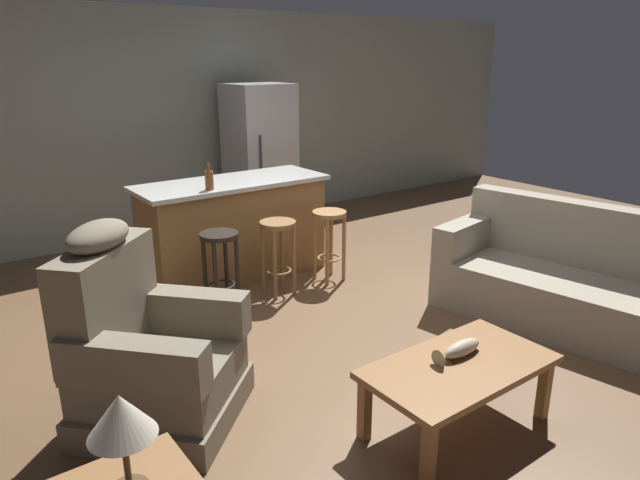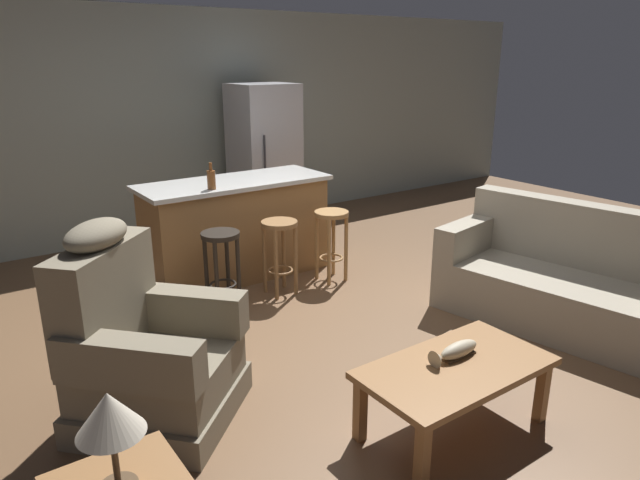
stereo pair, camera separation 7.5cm
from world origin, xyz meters
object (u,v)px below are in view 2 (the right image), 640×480
(couch, at_px, (567,283))
(recliner_near_lamp, at_px, (145,352))
(bar_stool_left, at_px, (221,256))
(bar_stool_right, at_px, (331,233))
(bar_stool_middle, at_px, (280,244))
(coffee_table, at_px, (456,374))
(bottle_tall_green, at_px, (211,179))
(refrigerator, at_px, (264,159))
(fish_figurine, at_px, (455,352))
(kitchen_island, at_px, (236,228))
(table_lamp, at_px, (110,418))

(couch, height_order, recliner_near_lamp, recliner_near_lamp)
(bar_stool_left, bearing_deg, bar_stool_right, 0.00)
(bar_stool_middle, bearing_deg, coffee_table, -96.17)
(coffee_table, height_order, bottle_tall_green, bottle_tall_green)
(recliner_near_lamp, height_order, refrigerator, refrigerator)
(fish_figurine, height_order, bar_stool_left, bar_stool_left)
(coffee_table, bearing_deg, bar_stool_right, 70.26)
(bar_stool_middle, height_order, bar_stool_right, same)
(coffee_table, bearing_deg, fish_figurine, 50.82)
(bar_stool_middle, distance_m, refrigerator, 2.09)
(bar_stool_right, height_order, bottle_tall_green, bottle_tall_green)
(bar_stool_middle, distance_m, bottle_tall_green, 0.82)
(kitchen_island, bearing_deg, bottle_tall_green, -145.94)
(table_lamp, distance_m, refrigerator, 5.15)
(coffee_table, xyz_separation_m, kitchen_island, (0.14, 2.90, 0.11))
(fish_figurine, height_order, recliner_near_lamp, recliner_near_lamp)
(table_lamp, bearing_deg, couch, 7.73)
(recliner_near_lamp, relative_size, bar_stool_left, 1.76)
(refrigerator, bearing_deg, recliner_near_lamp, -130.62)
(recliner_near_lamp, bearing_deg, kitchen_island, 96.55)
(coffee_table, relative_size, refrigerator, 0.62)
(bar_stool_right, height_order, refrigerator, refrigerator)
(fish_figurine, bearing_deg, refrigerator, 74.55)
(couch, xyz_separation_m, bar_stool_left, (-2.11, 1.83, 0.13))
(couch, bearing_deg, bar_stool_left, -51.32)
(bar_stool_left, bearing_deg, bar_stool_middle, 0.00)
(bar_stool_right, bearing_deg, bottle_tall_green, 158.07)
(kitchen_island, height_order, bar_stool_left, kitchen_island)
(bar_stool_left, xyz_separation_m, bar_stool_right, (1.14, 0.00, 0.00))
(couch, height_order, kitchen_island, kitchen_island)
(couch, relative_size, kitchen_island, 1.12)
(bar_stool_middle, xyz_separation_m, bar_stool_right, (0.57, 0.00, 0.00))
(table_lamp, bearing_deg, recliner_near_lamp, 67.62)
(fish_figurine, bearing_deg, bar_stool_right, 70.84)
(recliner_near_lamp, xyz_separation_m, refrigerator, (2.53, 2.95, 0.46))
(couch, height_order, refrigerator, refrigerator)
(fish_figurine, relative_size, bottle_tall_green, 1.46)
(bar_stool_middle, distance_m, bar_stool_right, 0.57)
(recliner_near_lamp, distance_m, kitchen_island, 2.31)
(recliner_near_lamp, relative_size, bottle_tall_green, 5.15)
(fish_figurine, height_order, table_lamp, table_lamp)
(fish_figurine, distance_m, couch, 1.79)
(recliner_near_lamp, xyz_separation_m, kitchen_island, (1.51, 1.75, 0.06))
(kitchen_island, distance_m, bar_stool_middle, 0.64)
(couch, bearing_deg, bar_stool_middle, -60.28)
(recliner_near_lamp, distance_m, bar_stool_middle, 1.97)
(fish_figurine, distance_m, bottle_tall_green, 2.70)
(bottle_tall_green, bearing_deg, couch, -48.51)
(recliner_near_lamp, xyz_separation_m, bar_stool_right, (2.18, 1.12, 0.05))
(bar_stool_middle, bearing_deg, bottle_tall_green, 137.10)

